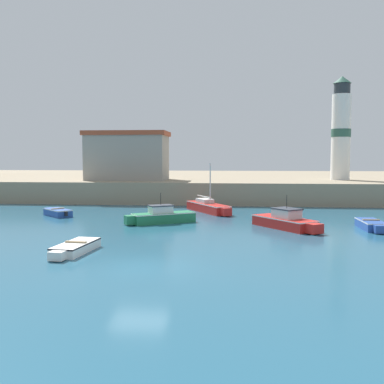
% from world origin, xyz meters
% --- Properties ---
extents(ground_plane, '(200.00, 200.00, 0.00)m').
position_xyz_m(ground_plane, '(0.00, 0.00, 0.00)').
color(ground_plane, '#235670').
extents(quay_seawall, '(120.00, 40.00, 2.27)m').
position_xyz_m(quay_seawall, '(0.00, 44.99, 1.14)').
color(quay_seawall, gray).
rests_on(quay_seawall, ground).
extents(dinghy_blue_0, '(3.21, 3.15, 0.66)m').
position_xyz_m(dinghy_blue_0, '(-10.47, 16.35, 0.32)').
color(dinghy_blue_0, '#284C9E').
rests_on(dinghy_blue_0, ground).
extents(motorboat_green_1, '(5.07, 3.70, 2.24)m').
position_xyz_m(motorboat_green_1, '(-1.19, 13.23, 0.50)').
color(motorboat_green_1, '#237A4C').
rests_on(motorboat_green_1, ground).
extents(motorboat_red_2, '(4.40, 5.36, 2.29)m').
position_xyz_m(motorboat_red_2, '(7.66, 11.55, 0.51)').
color(motorboat_red_2, red).
rests_on(motorboat_red_2, ground).
extents(dinghy_white_5, '(1.64, 4.04, 0.57)m').
position_xyz_m(dinghy_white_5, '(-3.90, 2.61, 0.27)').
color(dinghy_white_5, white).
rests_on(dinghy_white_5, ground).
extents(sailboat_red_6, '(4.34, 6.34, 4.31)m').
position_xyz_m(sailboat_red_6, '(1.82, 20.19, 0.46)').
color(sailboat_red_6, red).
rests_on(sailboat_red_6, ground).
extents(dinghy_blue_7, '(1.34, 3.83, 0.67)m').
position_xyz_m(dinghy_blue_7, '(13.36, 11.74, 0.32)').
color(dinghy_blue_7, '#284C9E').
rests_on(dinghy_blue_7, ground).
extents(lighthouse, '(2.16, 2.16, 11.60)m').
position_xyz_m(lighthouse, '(16.00, 33.11, 7.88)').
color(lighthouse, silver).
rests_on(lighthouse, quay_seawall).
extents(harbor_shed_near_wharf, '(9.20, 5.18, 5.46)m').
position_xyz_m(harbor_shed_near_wharf, '(-8.00, 30.68, 5.02)').
color(harbor_shed_near_wharf, gray).
rests_on(harbor_shed_near_wharf, quay_seawall).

